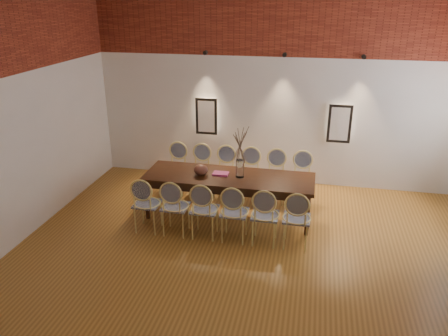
% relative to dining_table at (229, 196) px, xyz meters
% --- Properties ---
extents(floor, '(7.00, 7.00, 0.02)m').
position_rel_dining_table_xyz_m(floor, '(0.51, -1.78, -0.39)').
color(floor, '#986525').
rests_on(floor, ground).
extents(wall_back, '(7.00, 0.10, 4.00)m').
position_rel_dining_table_xyz_m(wall_back, '(0.51, 1.77, 1.62)').
color(wall_back, silver).
rests_on(wall_back, ground).
extents(brick_band_back, '(7.00, 0.02, 1.50)m').
position_rel_dining_table_xyz_m(brick_band_back, '(0.51, 1.70, 2.88)').
color(brick_band_back, maroon).
rests_on(brick_band_back, ground).
extents(brick_band_front, '(7.00, 0.02, 1.50)m').
position_rel_dining_table_xyz_m(brick_band_front, '(0.51, -5.26, 2.88)').
color(brick_band_front, maroon).
rests_on(brick_band_front, ground).
extents(niche_left, '(0.36, 0.06, 0.66)m').
position_rel_dining_table_xyz_m(niche_left, '(-0.79, 1.67, 0.93)').
color(niche_left, '#FFEAC6').
rests_on(niche_left, wall_back).
extents(niche_right, '(0.36, 0.06, 0.66)m').
position_rel_dining_table_xyz_m(niche_right, '(1.81, 1.67, 0.93)').
color(niche_right, '#FFEAC6').
rests_on(niche_right, wall_back).
extents(spot_fixture_left, '(0.08, 0.10, 0.08)m').
position_rel_dining_table_xyz_m(spot_fixture_left, '(-0.79, 1.64, 2.17)').
color(spot_fixture_left, black).
rests_on(spot_fixture_left, wall_back).
extents(spot_fixture_mid, '(0.08, 0.10, 0.08)m').
position_rel_dining_table_xyz_m(spot_fixture_mid, '(0.71, 1.64, 2.17)').
color(spot_fixture_mid, black).
rests_on(spot_fixture_mid, wall_back).
extents(spot_fixture_right, '(0.08, 0.10, 0.08)m').
position_rel_dining_table_xyz_m(spot_fixture_right, '(2.11, 1.64, 2.17)').
color(spot_fixture_right, black).
rests_on(spot_fixture_right, wall_back).
extents(dining_table, '(2.84, 0.92, 0.75)m').
position_rel_dining_table_xyz_m(dining_table, '(0.00, 0.00, 0.00)').
color(dining_table, black).
rests_on(dining_table, floor).
extents(chair_near_a, '(0.44, 0.44, 0.94)m').
position_rel_dining_table_xyz_m(chair_near_a, '(-1.19, -0.73, 0.09)').
color(chair_near_a, '#E3D177').
rests_on(chair_near_a, floor).
extents(chair_near_b, '(0.44, 0.44, 0.94)m').
position_rel_dining_table_xyz_m(chair_near_b, '(-0.71, -0.74, 0.09)').
color(chair_near_b, '#E3D177').
rests_on(chair_near_b, floor).
extents(chair_near_c, '(0.44, 0.44, 0.94)m').
position_rel_dining_table_xyz_m(chair_near_c, '(-0.24, -0.74, 0.09)').
color(chair_near_c, '#E3D177').
rests_on(chair_near_c, floor).
extents(chair_near_d, '(0.44, 0.44, 0.94)m').
position_rel_dining_table_xyz_m(chair_near_d, '(0.24, -0.74, 0.09)').
color(chair_near_d, '#E3D177').
rests_on(chair_near_d, floor).
extents(chair_near_e, '(0.44, 0.44, 0.94)m').
position_rel_dining_table_xyz_m(chair_near_e, '(0.71, -0.74, 0.09)').
color(chair_near_e, '#E3D177').
rests_on(chair_near_e, floor).
extents(chair_near_f, '(0.44, 0.44, 0.94)m').
position_rel_dining_table_xyz_m(chair_near_f, '(1.18, -0.74, 0.09)').
color(chair_near_f, '#E3D177').
rests_on(chair_near_f, floor).
extents(chair_far_a, '(0.44, 0.44, 0.94)m').
position_rel_dining_table_xyz_m(chair_far_a, '(-1.18, 0.74, 0.09)').
color(chair_far_a, '#E3D177').
rests_on(chair_far_a, floor).
extents(chair_far_b, '(0.44, 0.44, 0.94)m').
position_rel_dining_table_xyz_m(chair_far_b, '(-0.71, 0.74, 0.09)').
color(chair_far_b, '#E3D177').
rests_on(chair_far_b, floor).
extents(chair_far_c, '(0.44, 0.44, 0.94)m').
position_rel_dining_table_xyz_m(chair_far_c, '(-0.24, 0.74, 0.09)').
color(chair_far_c, '#E3D177').
rests_on(chair_far_c, floor).
extents(chair_far_d, '(0.44, 0.44, 0.94)m').
position_rel_dining_table_xyz_m(chair_far_d, '(0.24, 0.74, 0.09)').
color(chair_far_d, '#E3D177').
rests_on(chair_far_d, floor).
extents(chair_far_e, '(0.44, 0.44, 0.94)m').
position_rel_dining_table_xyz_m(chair_far_e, '(0.71, 0.74, 0.09)').
color(chair_far_e, '#E3D177').
rests_on(chair_far_e, floor).
extents(chair_far_f, '(0.44, 0.44, 0.94)m').
position_rel_dining_table_xyz_m(chair_far_f, '(1.19, 0.73, 0.09)').
color(chair_far_f, '#E3D177').
rests_on(chair_far_f, floor).
extents(vase, '(0.14, 0.14, 0.30)m').
position_rel_dining_table_xyz_m(vase, '(0.19, -0.00, 0.53)').
color(vase, silver).
rests_on(vase, dining_table).
extents(dried_branches, '(0.50, 0.50, 0.70)m').
position_rel_dining_table_xyz_m(dried_branches, '(0.19, -0.00, 0.98)').
color(dried_branches, '#493A2E').
rests_on(dried_branches, vase).
extents(bowl, '(0.24, 0.24, 0.18)m').
position_rel_dining_table_xyz_m(bowl, '(-0.47, -0.05, 0.46)').
color(bowl, '#562D21').
rests_on(bowl, dining_table).
extents(book, '(0.26, 0.18, 0.03)m').
position_rel_dining_table_xyz_m(book, '(-0.15, 0.03, 0.39)').
color(book, '#9A2B63').
rests_on(book, dining_table).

